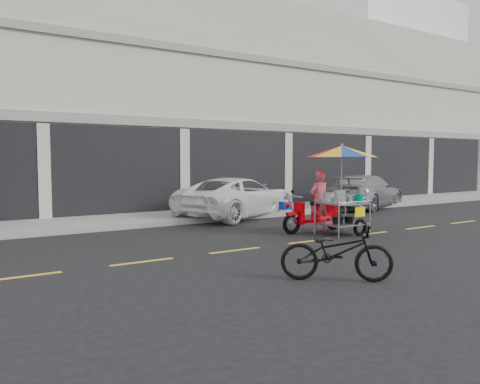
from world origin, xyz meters
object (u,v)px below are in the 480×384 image
silver_pickup (365,191)px  food_vendor_rig (333,177)px  white_pickup (237,197)px  near_bicycle (336,252)px

silver_pickup → food_vendor_rig: size_ratio=1.96×
white_pickup → silver_pickup: silver_pickup is taller
white_pickup → silver_pickup: size_ratio=1.04×
silver_pickup → food_vendor_rig: bearing=104.3°
food_vendor_rig → near_bicycle: bearing=-132.2°
silver_pickup → near_bicycle: 11.28m
white_pickup → food_vendor_rig: bearing=159.9°
near_bicycle → food_vendor_rig: 4.79m
near_bicycle → food_vendor_rig: food_vendor_rig is taller
white_pickup → near_bicycle: (-2.99, -7.56, -0.19)m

